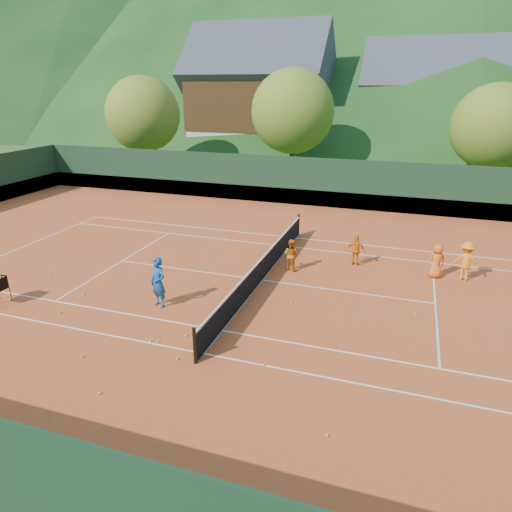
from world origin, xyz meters
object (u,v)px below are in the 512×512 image
(student_c, at_px, (437,261))
(chalet_left, at_px, (259,100))
(student_b, at_px, (356,250))
(student_d, at_px, (466,261))
(tennis_net, at_px, (262,268))
(chalet_mid, at_px, (428,108))
(student_a, at_px, (291,255))
(coach, at_px, (158,282))

(student_c, height_order, chalet_left, chalet_left)
(student_b, xyz_separation_m, student_d, (4.22, -0.22, 0.13))
(student_d, distance_m, tennis_net, 7.91)
(student_b, xyz_separation_m, chalet_mid, (2.74, 31.23, 4.31))
(student_a, bearing_deg, student_b, -133.52)
(student_d, relative_size, chalet_left, 0.11)
(student_c, relative_size, tennis_net, 0.11)
(tennis_net, relative_size, chalet_left, 0.87)
(chalet_mid, bearing_deg, student_a, -99.06)
(student_d, xyz_separation_m, tennis_net, (-7.49, -2.55, -0.29))
(student_c, height_order, tennis_net, student_c)
(student_d, xyz_separation_m, chalet_mid, (-1.49, 31.45, 4.18))
(coach, xyz_separation_m, student_c, (9.11, 5.69, -0.20))
(student_c, xyz_separation_m, tennis_net, (-6.42, -2.45, -0.19))
(student_a, bearing_deg, tennis_net, 77.44)
(student_b, bearing_deg, student_d, -172.22)
(student_a, relative_size, tennis_net, 0.11)
(coach, xyz_separation_m, student_d, (10.17, 5.78, -0.10))
(student_a, height_order, chalet_left, chalet_left)
(student_b, height_order, tennis_net, student_b)
(student_d, distance_m, chalet_left, 32.91)
(tennis_net, bearing_deg, student_d, 18.79)
(student_d, bearing_deg, tennis_net, 20.89)
(student_d, height_order, chalet_mid, chalet_mid)
(chalet_left, bearing_deg, tennis_net, -71.57)
(chalet_mid, bearing_deg, student_c, -89.23)
(student_b, bearing_deg, coach, 56.12)
(chalet_mid, bearing_deg, student_b, -95.01)
(tennis_net, height_order, chalet_mid, chalet_mid)
(coach, distance_m, chalet_left, 34.36)
(student_b, xyz_separation_m, student_c, (3.16, -0.32, 0.03))
(student_c, distance_m, tennis_net, 6.88)
(student_b, height_order, chalet_left, chalet_left)
(student_c, height_order, chalet_mid, chalet_mid)
(student_c, bearing_deg, student_b, -26.37)
(student_a, height_order, student_d, student_d)
(student_d, bearing_deg, chalet_left, -55.41)
(student_a, bearing_deg, student_d, -152.93)
(student_b, xyz_separation_m, chalet_left, (-13.26, 27.23, 4.96))
(coach, relative_size, chalet_mid, 0.14)
(coach, relative_size, chalet_left, 0.13)
(student_d, height_order, chalet_left, chalet_left)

